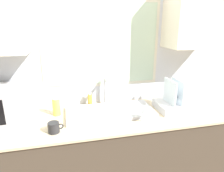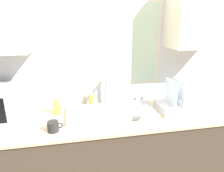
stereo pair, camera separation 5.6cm
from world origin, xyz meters
name	(u,v)px [view 2 (the right image)]	position (x,y,z in m)	size (l,w,h in m)	color
countertop	(108,160)	(0.00, 0.32, 0.47)	(2.41, 0.66, 0.94)	#42382D
wall_back	(102,59)	(0.00, 0.63, 1.38)	(6.00, 0.38, 2.60)	silver
sink_basin	(110,112)	(0.03, 0.36, 0.95)	(0.78, 0.36, 0.03)	#B2B2B7
faucet	(107,90)	(0.03, 0.55, 1.09)	(0.08, 0.14, 0.28)	#B7B7BC
dish_rack	(175,104)	(0.62, 0.30, 1.00)	(0.28, 0.28, 0.29)	silver
spray_bottle	(57,104)	(-0.44, 0.43, 1.03)	(0.07, 0.07, 0.21)	#D8CC4C
soap_bottle	(91,99)	(-0.12, 0.57, 1.00)	(0.04, 0.04, 0.14)	gold
mug_near_sink	(53,126)	(-0.45, 0.13, 0.98)	(0.11, 0.08, 0.08)	#262628
wine_glass	(146,109)	(0.27, 0.13, 1.06)	(0.08, 0.08, 0.17)	silver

